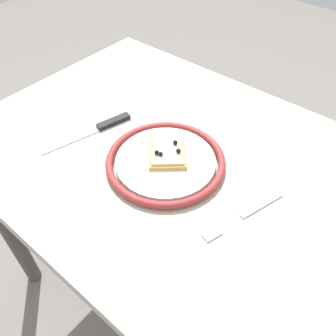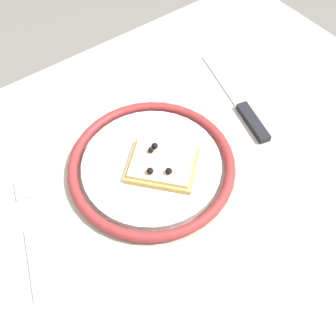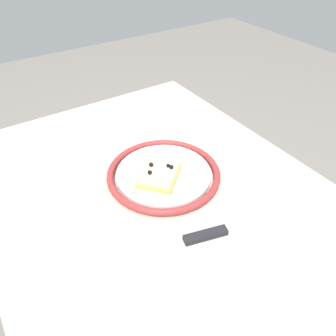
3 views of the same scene
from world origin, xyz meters
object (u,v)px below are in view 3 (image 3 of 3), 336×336
pizza_slice_near (160,174)px  knife (221,231)px  fork (127,134)px  plate (164,174)px  dining_table (158,220)px

pizza_slice_near → knife: pizza_slice_near is taller
pizza_slice_near → fork: size_ratio=0.69×
knife → plate: bearing=-179.2°
knife → fork: bearing=178.8°
knife → fork: (-0.42, 0.01, -0.00)m
dining_table → fork: (-0.25, 0.05, 0.10)m
dining_table → knife: bearing=14.2°
dining_table → pizza_slice_near: pizza_slice_near is taller
dining_table → fork: fork is taller
plate → pizza_slice_near: bearing=-61.9°
plate → pizza_slice_near: pizza_slice_near is taller
pizza_slice_near → fork: 0.22m
dining_table → knife: size_ratio=4.01×
pizza_slice_near → fork: (-0.22, 0.03, -0.02)m
plate → fork: plate is taller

